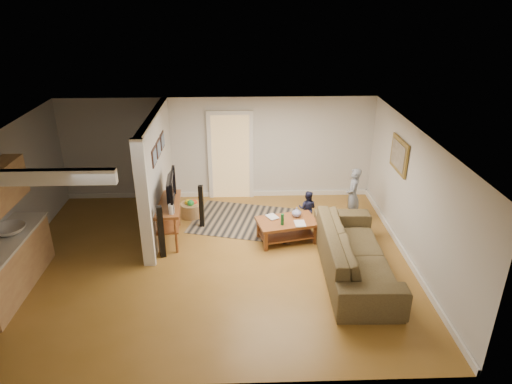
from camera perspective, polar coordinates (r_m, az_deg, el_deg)
ground at (r=8.92m, az=-5.29°, el=-8.53°), size 7.50×7.50×0.00m
room_shell at (r=8.75m, az=-12.49°, el=1.08°), size 7.54×6.02×2.52m
area_rug at (r=10.31m, az=-1.43°, el=-3.57°), size 2.62×2.18×0.01m
sofa at (r=8.74m, az=12.07°, el=-9.79°), size 1.21×2.93×0.85m
coffee_table at (r=9.40m, az=3.95°, el=-4.08°), size 1.32×0.94×0.71m
tv_console at (r=9.42m, az=-10.88°, el=-1.77°), size 0.60×1.35×1.13m
speaker_left at (r=8.93m, az=-11.80°, el=-4.92°), size 0.14×0.14×1.08m
speaker_right at (r=9.93m, az=-6.84°, el=-1.79°), size 0.11×0.11×0.97m
toy_basket at (r=10.53m, az=-8.08°, el=-2.13°), size 0.49×0.49×0.44m
child at (r=10.52m, az=11.72°, el=-3.54°), size 0.42×0.53×1.26m
toddler at (r=10.18m, az=6.33°, el=-4.16°), size 0.48×0.43×0.82m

